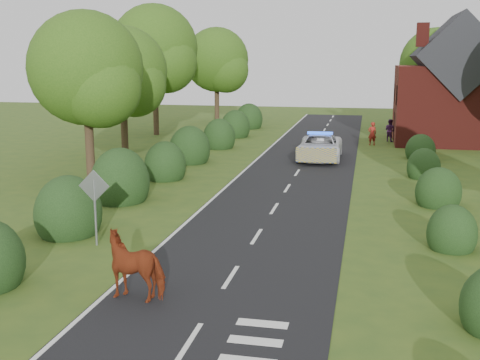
% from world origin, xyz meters
% --- Properties ---
extents(ground, '(120.00, 120.00, 0.00)m').
position_xyz_m(ground, '(0.00, 0.00, 0.00)').
color(ground, '#34511C').
extents(road, '(6.00, 70.00, 0.02)m').
position_xyz_m(road, '(0.00, 15.00, 0.01)').
color(road, black).
rests_on(road, ground).
extents(road_markings, '(4.96, 70.00, 0.01)m').
position_xyz_m(road_markings, '(-1.60, 12.93, 0.03)').
color(road_markings, white).
rests_on(road_markings, road).
extents(hedgerow_left, '(2.75, 50.41, 3.00)m').
position_xyz_m(hedgerow_left, '(-6.51, 11.69, 0.75)').
color(hedgerow_left, black).
rests_on(hedgerow_left, ground).
extents(hedgerow_right, '(2.10, 45.78, 2.10)m').
position_xyz_m(hedgerow_right, '(6.60, 11.21, 0.55)').
color(hedgerow_right, black).
rests_on(hedgerow_right, ground).
extents(tree_left_a, '(5.74, 5.60, 8.38)m').
position_xyz_m(tree_left_a, '(-9.75, 11.86, 5.34)').
color(tree_left_a, '#332316').
rests_on(tree_left_a, ground).
extents(tree_left_b, '(5.74, 5.60, 8.07)m').
position_xyz_m(tree_left_b, '(-11.25, 19.86, 5.04)').
color(tree_left_b, '#332316').
rests_on(tree_left_b, ground).
extents(tree_left_c, '(6.97, 6.80, 10.22)m').
position_xyz_m(tree_left_c, '(-12.70, 29.83, 6.53)').
color(tree_left_c, '#332316').
rests_on(tree_left_c, ground).
extents(tree_left_d, '(6.15, 6.00, 8.89)m').
position_xyz_m(tree_left_d, '(-10.23, 39.85, 5.64)').
color(tree_left_d, '#332316').
rests_on(tree_left_d, ground).
extents(tree_right_c, '(6.15, 6.00, 8.58)m').
position_xyz_m(tree_right_c, '(9.27, 37.85, 5.34)').
color(tree_right_c, '#332316').
rests_on(tree_right_c, ground).
extents(road_sign, '(1.06, 0.08, 2.53)m').
position_xyz_m(road_sign, '(-5.00, 2.00, 1.65)').
color(road_sign, gray).
rests_on(road_sign, ground).
extents(house, '(8.00, 7.40, 9.17)m').
position_xyz_m(house, '(9.49, 30.00, 3.79)').
color(house, maroon).
rests_on(house, ground).
extents(cow, '(2.07, 1.16, 1.44)m').
position_xyz_m(cow, '(-2.07, -1.76, 0.72)').
color(cow, '#652E0D').
rests_on(cow, ground).
extents(police_van, '(2.60, 5.59, 1.68)m').
position_xyz_m(police_van, '(0.81, 20.71, 0.77)').
color(police_van, silver).
rests_on(police_van, ground).
extents(pedestrian_red, '(0.69, 0.56, 1.64)m').
position_xyz_m(pedestrian_red, '(3.94, 27.55, 0.82)').
color(pedestrian_red, maroon).
rests_on(pedestrian_red, ground).
extents(pedestrian_purple, '(1.02, 0.99, 1.66)m').
position_xyz_m(pedestrian_purple, '(5.21, 29.72, 0.83)').
color(pedestrian_purple, '#481F50').
rests_on(pedestrian_purple, ground).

